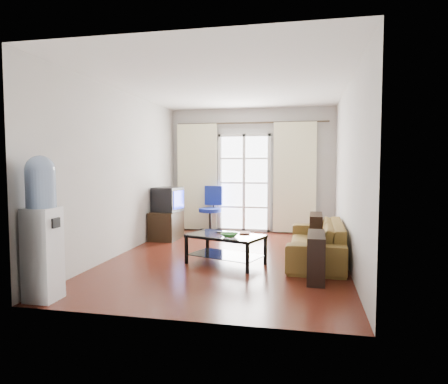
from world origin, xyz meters
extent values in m
plane|color=#542014|center=(0.00, 0.00, 0.00)|extent=(5.20, 5.20, 0.00)
plane|color=white|center=(0.00, 0.00, 2.70)|extent=(5.20, 5.20, 0.00)
cube|color=beige|center=(0.00, 2.60, 1.35)|extent=(3.60, 0.02, 2.70)
cube|color=beige|center=(0.00, -2.60, 1.35)|extent=(3.60, 0.02, 2.70)
cube|color=beige|center=(-1.80, 0.00, 1.35)|extent=(0.02, 5.20, 2.70)
cube|color=beige|center=(1.80, 0.00, 1.35)|extent=(0.02, 5.20, 2.70)
cube|color=white|center=(-0.15, 2.56, 1.07)|extent=(1.01, 0.02, 2.04)
cube|color=white|center=(-0.15, 2.54, 1.07)|extent=(1.16, 0.06, 2.15)
cylinder|color=#4C3F2D|center=(0.00, 2.50, 2.38)|extent=(3.30, 0.04, 0.04)
cube|color=#FFFECD|center=(-1.20, 2.48, 1.20)|extent=(0.90, 0.07, 2.35)
cube|color=#FFFECD|center=(0.95, 2.48, 1.20)|extent=(0.90, 0.07, 2.35)
cube|color=gray|center=(0.80, 2.50, 0.33)|extent=(0.64, 0.12, 0.64)
imported|color=brown|center=(1.36, 0.12, 0.30)|extent=(2.09, 0.89, 0.60)
cube|color=silver|center=(0.04, -0.40, 0.44)|extent=(1.24, 0.96, 0.01)
cube|color=black|center=(0.04, -0.40, 0.14)|extent=(1.16, 0.88, 0.01)
cube|color=black|center=(-0.55, -0.49, 0.22)|extent=(0.05, 0.05, 0.44)
cube|color=black|center=(0.43, -0.84, 0.22)|extent=(0.05, 0.05, 0.44)
cube|color=black|center=(-0.35, 0.04, 0.22)|extent=(0.05, 0.05, 0.44)
cube|color=black|center=(0.62, -0.31, 0.22)|extent=(0.05, 0.05, 0.44)
imported|color=#30822F|center=(0.13, -0.58, 0.47)|extent=(0.39, 0.39, 0.06)
imported|color=maroon|center=(0.22, -0.25, 0.45)|extent=(0.20, 0.24, 0.02)
cube|color=black|center=(-0.04, -0.27, 0.45)|extent=(0.17, 0.08, 0.02)
cube|color=black|center=(-1.52, 1.32, 0.28)|extent=(0.51, 0.76, 0.55)
cube|color=black|center=(-1.50, 1.36, 0.79)|extent=(0.55, 0.59, 0.48)
cube|color=#0C19E5|center=(-1.26, 1.32, 0.79)|extent=(0.08, 0.41, 0.35)
cube|color=black|center=(-1.70, 1.39, 0.79)|extent=(0.20, 0.37, 0.31)
cylinder|color=black|center=(-0.82, 2.14, 0.26)|extent=(0.06, 0.06, 0.51)
cylinder|color=navy|center=(-0.82, 2.14, 0.50)|extent=(0.49, 0.49, 0.08)
cube|color=navy|center=(-0.80, 2.36, 0.80)|extent=(0.40, 0.10, 0.42)
cube|color=white|center=(-1.60, -2.35, 0.51)|extent=(0.32, 0.32, 1.02)
cylinder|color=#849FCC|center=(-1.60, -2.35, 1.22)|extent=(0.31, 0.31, 0.41)
sphere|color=#849FCC|center=(-1.60, -2.35, 1.43)|extent=(0.31, 0.31, 0.31)
cube|color=black|center=(-1.44, -2.35, 0.86)|extent=(0.04, 0.13, 0.11)
camera|label=1|loc=(1.20, -6.14, 1.49)|focal=32.00mm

